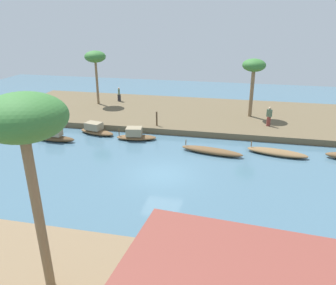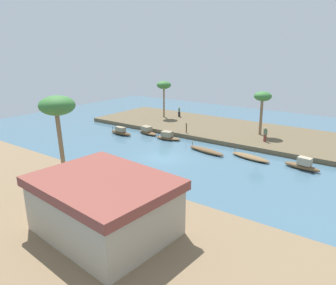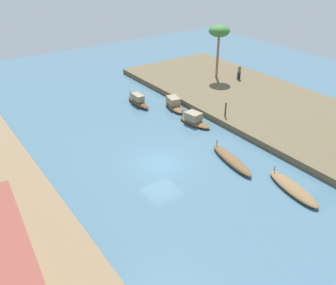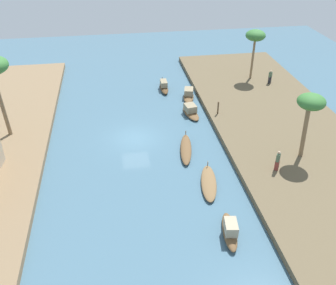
{
  "view_description": "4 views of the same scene",
  "coord_description": "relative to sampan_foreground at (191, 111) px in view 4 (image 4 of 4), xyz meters",
  "views": [
    {
      "loc": [
        -4.76,
        19.86,
        9.92
      ],
      "look_at": [
        0.27,
        -3.11,
        1.05
      ],
      "focal_mm": 36.8,
      "sensor_mm": 36.0,
      "label": 1
    },
    {
      "loc": [
        -18.7,
        25.21,
        11.08
      ],
      "look_at": [
        1.65,
        -3.21,
        0.61
      ],
      "focal_mm": 33.64,
      "sensor_mm": 36.0,
      "label": 2
    },
    {
      "loc": [
        -18.96,
        12.73,
        14.34
      ],
      "look_at": [
        0.76,
        -1.14,
        1.0
      ],
      "focal_mm": 39.98,
      "sensor_mm": 36.0,
      "label": 3
    },
    {
      "loc": [
        -29.07,
        1.45,
        17.95
      ],
      "look_at": [
        -1.94,
        -2.78,
        0.47
      ],
      "focal_mm": 39.98,
      "sensor_mm": 36.0,
      "label": 4
    }
  ],
  "objects": [
    {
      "name": "river_water",
      "position": [
        -3.67,
        5.96,
        -0.38
      ],
      "size": [
        66.04,
        66.04,
        0.0
      ],
      "primitive_type": "plane",
      "color": "#476B7F",
      "rests_on": "ground"
    },
    {
      "name": "riverbank_left",
      "position": [
        -3.67,
        -7.83,
        -0.12
      ],
      "size": [
        38.46,
        12.37,
        0.53
      ],
      "primitive_type": "cube",
      "color": "brown",
      "rests_on": "ground"
    },
    {
      "name": "sampan_foreground",
      "position": [
        0.0,
        0.0,
        0.0
      ],
      "size": [
        3.45,
        1.69,
        1.04
      ],
      "rotation": [
        0.0,
        0.0,
        0.17
      ],
      "color": "brown",
      "rests_on": "river_water"
    },
    {
      "name": "sampan_upstream_small",
      "position": [
        -6.52,
        1.76,
        -0.16
      ],
      "size": [
        4.82,
        1.8,
        0.82
      ],
      "rotation": [
        0.0,
        0.0,
        -0.18
      ],
      "color": "brown",
      "rests_on": "river_water"
    },
    {
      "name": "sampan_open_hull",
      "position": [
        -11.3,
        0.94,
        -0.18
      ],
      "size": [
        4.54,
        1.98,
        0.79
      ],
      "rotation": [
        0.0,
        0.0,
        -0.19
      ],
      "color": "brown",
      "rests_on": "river_water"
    },
    {
      "name": "sampan_near_left_bank",
      "position": [
        6.44,
        1.79,
        0.0
      ],
      "size": [
        3.58,
        0.95,
        1.05
      ],
      "rotation": [
        0.0,
        0.0,
        -0.02
      ],
      "color": "brown",
      "rests_on": "river_water"
    },
    {
      "name": "sampan_with_red_awning",
      "position": [
        -16.47,
        0.87,
        0.06
      ],
      "size": [
        3.51,
        1.37,
        1.22
      ],
      "rotation": [
        0.0,
        0.0,
        -0.15
      ],
      "color": "brown",
      "rests_on": "river_water"
    },
    {
      "name": "sampan_with_tall_canopy",
      "position": [
        3.79,
        -0.58,
        0.0
      ],
      "size": [
        3.48,
        1.83,
        1.02
      ],
      "rotation": [
        0.0,
        0.0,
        -0.23
      ],
      "color": "brown",
      "rests_on": "river_water"
    },
    {
      "name": "person_on_near_bank",
      "position": [
        -10.89,
        -4.53,
        0.93
      ],
      "size": [
        0.48,
        0.47,
        1.72
      ],
      "rotation": [
        0.0,
        0.0,
        2.48
      ],
      "color": "brown",
      "rests_on": "riverbank_left"
    },
    {
      "name": "person_by_mooring",
      "position": [
        5.16,
        -10.37,
        0.78
      ],
      "size": [
        0.48,
        0.48,
        1.56
      ],
      "rotation": [
        0.0,
        0.0,
        1.95
      ],
      "color": "#232328",
      "rests_on": "riverbank_left"
    },
    {
      "name": "mooring_post",
      "position": [
        -1.21,
        -2.47,
        0.78
      ],
      "size": [
        0.14,
        0.14,
        1.28
      ],
      "primitive_type": "cylinder",
      "color": "#4C3823",
      "rests_on": "riverbank_left"
    },
    {
      "name": "palm_tree_left_near",
      "position": [
        -9.3,
        -7.21,
        4.81
      ],
      "size": [
        2.15,
        2.15,
        5.49
      ],
      "color": "#7F6647",
      "rests_on": "riverbank_left"
    },
    {
      "name": "palm_tree_left_far",
      "position": [
        7.0,
        -8.73,
        5.1
      ],
      "size": [
        2.23,
        2.23,
        5.7
      ],
      "color": "#7F6647",
      "rests_on": "riverbank_left"
    }
  ]
}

